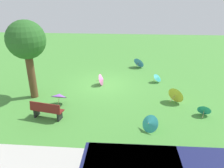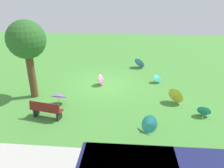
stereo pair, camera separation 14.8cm
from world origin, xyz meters
The scene contains 10 objects.
ground centered at (0.00, 0.00, 0.00)m, with size 40.00×40.00×0.00m, color #478C38.
park_bench centered at (2.18, 4.45, 0.47)m, with size 1.66×0.79×0.90m.
shade_tree centered at (3.82, 2.13, 3.29)m, with size 2.10×2.10×4.44m.
parasol_teal_0 centered at (-5.55, 3.52, 0.32)m, with size 0.77×0.73×0.64m.
parasol_yellow_0 centered at (-4.42, 2.19, 0.47)m, with size 0.97×0.96×0.93m.
parasol_purple_0 centered at (2.01, 3.00, 0.56)m, with size 0.88×0.86×0.86m.
parasol_teal_1 centered at (-2.69, 5.09, 0.38)m, with size 0.96×0.97×0.76m.
parasol_pink_0 centered at (0.01, 0.07, 0.40)m, with size 0.71×0.82×0.79m.
parasol_blue_0 centered at (-2.60, -3.93, 0.46)m, with size 1.14×1.09×0.92m.
parasol_teal_2 centered at (-3.73, -0.69, 0.36)m, with size 0.78×0.80×0.60m.
Camera 2 is at (-1.83, 13.19, 5.64)m, focal length 34.30 mm.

